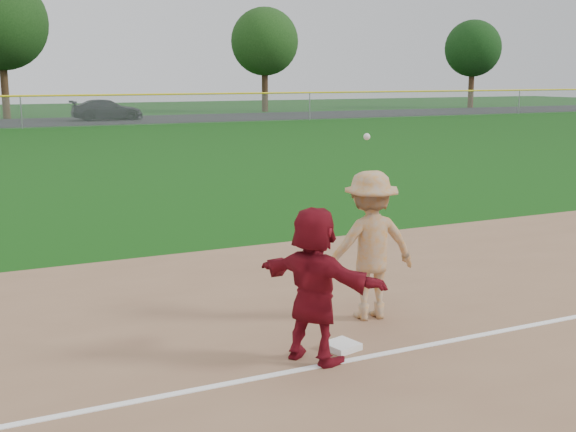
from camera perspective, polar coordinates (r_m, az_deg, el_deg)
name	(u,v)px	position (r m, az deg, el deg)	size (l,w,h in m)	color
ground	(338,336)	(9.35, 3.99, -9.45)	(160.00, 160.00, 0.00)	#0F410C
foul_line	(371,356)	(8.71, 6.62, -10.93)	(60.00, 0.10, 0.01)	white
parking_asphalt	(14,123)	(53.89, -20.86, 6.90)	(120.00, 10.00, 0.01)	black
first_base	(342,346)	(8.87, 4.26, -10.21)	(0.36, 0.36, 0.08)	white
base_runner	(314,285)	(8.26, 2.09, -5.43)	(1.69, 0.54, 1.82)	maroon
car_right	(107,110)	(54.94, -14.12, 8.14)	(2.09, 5.15, 1.49)	black
first_base_play	(370,245)	(9.76, 6.49, -2.31)	(1.38, 0.90, 2.54)	#949496
outfield_fence	(20,97)	(47.83, -20.41, 8.84)	(110.00, 0.12, 110.00)	#999EA0
tree_2	(0,23)	(59.40, -21.80, 13.98)	(7.00, 7.00, 10.58)	#352313
tree_3	(265,42)	(65.97, -1.86, 13.60)	(6.00, 6.00, 9.19)	#332112
tree_4	(473,49)	(76.17, 14.40, 12.70)	(5.60, 5.60, 8.67)	#3C2515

